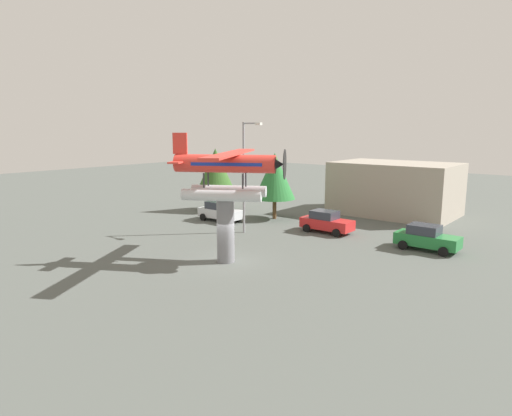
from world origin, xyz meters
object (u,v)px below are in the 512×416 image
object	(u,v)px
car_far_green	(427,238)
tree_west	(216,171)
car_near_silver	(220,211)
streetlight_primary	(245,170)
car_mid_red	(326,222)
storefront_building	(395,189)
display_pedestal	(226,230)
floatplane_monument	(227,172)
tree_east	(275,176)

from	to	relation	value
car_far_green	tree_west	distance (m)	22.09
car_near_silver	streetlight_primary	xyz separation A→B (m)	(4.85, -2.09, 4.16)
car_mid_red	storefront_building	world-z (taller)	storefront_building
streetlight_primary	tree_west	xyz separation A→B (m)	(-8.76, 5.60, -0.95)
car_mid_red	storefront_building	bearing A→B (deg)	84.04
car_near_silver	streetlight_primary	world-z (taller)	streetlight_primary
tree_west	display_pedestal	bearing A→B (deg)	-43.79
display_pedestal	car_mid_red	xyz separation A→B (m)	(0.80, 11.00, -1.13)
floatplane_monument	car_far_green	size ratio (longest dim) A/B	2.28
display_pedestal	car_near_silver	distance (m)	12.71
floatplane_monument	car_near_silver	size ratio (longest dim) A/B	2.28
streetlight_primary	tree_west	bearing A→B (deg)	147.43
car_far_green	tree_west	world-z (taller)	tree_west
car_near_silver	display_pedestal	bearing A→B (deg)	-44.55
display_pedestal	tree_east	size ratio (longest dim) A/B	0.66
car_near_silver	tree_west	distance (m)	6.15
display_pedestal	floatplane_monument	world-z (taller)	floatplane_monument
display_pedestal	floatplane_monument	bearing A→B (deg)	29.87
car_near_silver	storefront_building	xyz separation A→B (m)	(10.97, 13.12, 1.64)
streetlight_primary	tree_east	distance (m)	6.32
floatplane_monument	tree_east	distance (m)	14.15
car_near_silver	floatplane_monument	bearing A→B (deg)	-43.98
floatplane_monument	tree_east	world-z (taller)	floatplane_monument
car_mid_red	streetlight_primary	distance (m)	7.72
tree_west	streetlight_primary	bearing A→B (deg)	-32.57
display_pedestal	storefront_building	xyz separation A→B (m)	(1.95, 22.00, 0.51)
streetlight_primary	tree_east	world-z (taller)	streetlight_primary
car_mid_red	display_pedestal	bearing A→B (deg)	-94.16
car_near_silver	car_far_green	size ratio (longest dim) A/B	1.00
car_near_silver	tree_west	world-z (taller)	tree_west
streetlight_primary	tree_east	size ratio (longest dim) A/B	1.44
car_far_green	streetlight_primary	bearing A→B (deg)	-163.25
car_near_silver	streetlight_primary	distance (m)	6.72
storefront_building	display_pedestal	bearing A→B (deg)	-95.06
streetlight_primary	car_mid_red	bearing A→B (deg)	40.26
car_far_green	streetlight_primary	distance (m)	14.23
car_near_silver	storefront_building	size ratio (longest dim) A/B	0.38
floatplane_monument	car_mid_red	xyz separation A→B (m)	(0.69, 10.94, -4.82)
display_pedestal	streetlight_primary	size ratio (longest dim) A/B	0.46
floatplane_monument	car_mid_red	world-z (taller)	floatplane_monument
storefront_building	car_mid_red	bearing A→B (deg)	-95.96
storefront_building	car_far_green	bearing A→B (deg)	-58.49
display_pedestal	tree_east	world-z (taller)	tree_east
display_pedestal	floatplane_monument	xyz separation A→B (m)	(0.11, 0.07, 3.68)
tree_west	tree_east	size ratio (longest dim) A/B	1.04
streetlight_primary	tree_west	world-z (taller)	streetlight_primary
display_pedestal	storefront_building	size ratio (longest dim) A/B	0.36
display_pedestal	car_mid_red	bearing A→B (deg)	85.84
car_mid_red	tree_east	bearing A→B (deg)	164.64
car_mid_red	tree_west	bearing A→B (deg)	174.22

